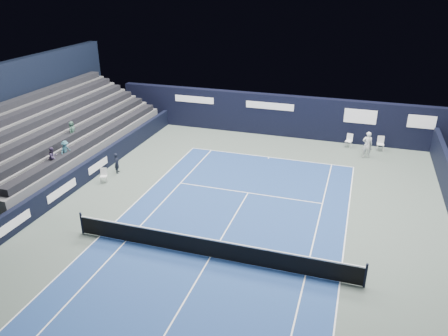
# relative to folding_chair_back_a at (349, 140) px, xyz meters

# --- Properties ---
(ground) EXTENTS (48.00, 48.00, 0.00)m
(ground) POSITION_rel_folding_chair_back_a_xyz_m (-4.95, -13.51, -0.55)
(ground) COLOR #48564E
(ground) RESTS_ON ground
(court_surface) EXTENTS (10.97, 23.77, 0.01)m
(court_surface) POSITION_rel_folding_chair_back_a_xyz_m (-4.95, -15.51, -0.55)
(court_surface) COLOR navy
(court_surface) RESTS_ON ground
(folding_chair_back_a) EXTENTS (0.52, 0.51, 0.97)m
(folding_chair_back_a) POSITION_rel_folding_chair_back_a_xyz_m (0.00, 0.00, 0.00)
(folding_chair_back_a) COLOR white
(folding_chair_back_a) RESTS_ON ground
(folding_chair_back_b) EXTENTS (0.49, 0.48, 1.03)m
(folding_chair_back_b) POSITION_rel_folding_chair_back_a_xyz_m (2.11, -0.03, 0.03)
(folding_chair_back_b) COLOR silver
(folding_chair_back_b) RESTS_ON ground
(line_judge_chair) EXTENTS (0.49, 0.48, 0.87)m
(line_judge_chair) POSITION_rel_folding_chair_back_a_xyz_m (-13.43, -10.31, -0.06)
(line_judge_chair) COLOR white
(line_judge_chair) RESTS_ON ground
(line_judge) EXTENTS (0.44, 0.54, 1.28)m
(line_judge) POSITION_rel_folding_chair_back_a_xyz_m (-13.35, -8.90, 0.09)
(line_judge) COLOR black
(line_judge) RESTS_ON ground
(court_markings) EXTENTS (11.03, 23.83, 0.00)m
(court_markings) POSITION_rel_folding_chair_back_a_xyz_m (-4.95, -15.51, -0.54)
(court_markings) COLOR white
(court_markings) RESTS_ON court_surface
(tennis_net) EXTENTS (12.90, 0.10, 1.10)m
(tennis_net) POSITION_rel_folding_chair_back_a_xyz_m (-4.95, -15.51, -0.04)
(tennis_net) COLOR black
(tennis_net) RESTS_ON ground
(back_sponsor_wall) EXTENTS (26.00, 0.63, 3.10)m
(back_sponsor_wall) POSITION_rel_folding_chair_back_a_xyz_m (-4.95, 0.99, 1.00)
(back_sponsor_wall) COLOR black
(back_sponsor_wall) RESTS_ON ground
(side_barrier_left) EXTENTS (0.33, 22.00, 1.20)m
(side_barrier_left) POSITION_rel_folding_chair_back_a_xyz_m (-14.45, -9.54, 0.05)
(side_barrier_left) COLOR black
(side_barrier_left) RESTS_ON ground
(spectator_stand) EXTENTS (6.00, 18.00, 6.40)m
(spectator_stand) POSITION_rel_folding_chair_back_a_xyz_m (-18.23, -8.52, 1.40)
(spectator_stand) COLOR #4B4B4D
(spectator_stand) RESTS_ON ground
(tennis_player) EXTENTS (0.71, 0.87, 1.80)m
(tennis_player) POSITION_rel_folding_chair_back_a_xyz_m (1.21, -1.62, 0.35)
(tennis_player) COLOR silver
(tennis_player) RESTS_ON ground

